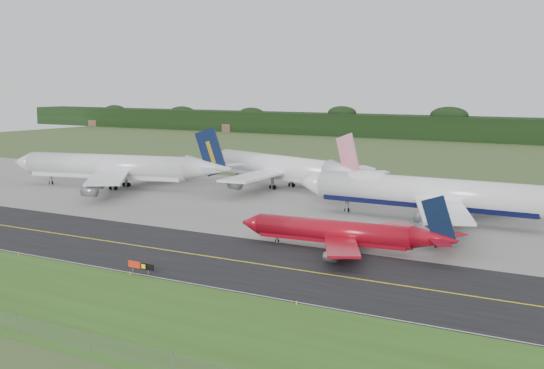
{
  "coord_description": "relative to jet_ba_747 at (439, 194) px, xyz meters",
  "views": [
    {
      "loc": [
        78.04,
        -105.81,
        29.7
      ],
      "look_at": [
        -1.9,
        22.0,
        9.23
      ],
      "focal_mm": 50.0,
      "sensor_mm": 36.0,
      "label": 1
    }
  ],
  "objects": [
    {
      "name": "grass_verge",
      "position": [
        -23.71,
        -82.95,
        -6.03
      ],
      "size": [
        400.0,
        30.0,
        0.01
      ],
      "primitive_type": "cube",
      "color": "#345719",
      "rests_on": "ground"
    },
    {
      "name": "edge_marker_center",
      "position": [
        -25.01,
        -68.45,
        -5.79
      ],
      "size": [
        0.16,
        0.16,
        0.5
      ],
      "primitive_type": "cylinder",
      "color": "yellow",
      "rests_on": "ground"
    },
    {
      "name": "jet_red_737",
      "position": [
        -4.7,
        -35.04,
        -2.97
      ],
      "size": [
        41.09,
        33.41,
        11.09
      ],
      "color": "maroon",
      "rests_on": "ground"
    },
    {
      "name": "taxiway",
      "position": [
        -23.71,
        -51.95,
        -6.03
      ],
      "size": [
        400.0,
        32.0,
        0.02
      ],
      "primitive_type": "cube",
      "color": "black",
      "rests_on": "ground"
    },
    {
      "name": "jet_ba_747",
      "position": [
        0.0,
        0.0,
        0.0
      ],
      "size": [
        70.39,
        58.46,
        17.74
      ],
      "color": "white",
      "rests_on": "ground"
    },
    {
      "name": "jet_navy_gold",
      "position": [
        -93.97,
        2.28,
        -0.21
      ],
      "size": [
        68.08,
        58.24,
        17.73
      ],
      "color": "silver",
      "rests_on": "ground"
    },
    {
      "name": "edge_marker_left",
      "position": [
        -50.81,
        -68.45,
        -5.79
      ],
      "size": [
        0.16,
        0.16,
        0.5
      ],
      "primitive_type": "cylinder",
      "color": "yellow",
      "rests_on": "ground"
    },
    {
      "name": "taxiway_sign",
      "position": [
        -24.16,
        -66.91,
        -4.8
      ],
      "size": [
        5.27,
        0.41,
        1.76
      ],
      "color": "slate",
      "rests_on": "ground"
    },
    {
      "name": "jet_star_tail",
      "position": [
        -55.49,
        26.97,
        -0.38
      ],
      "size": [
        62.73,
        51.03,
        16.97
      ],
      "color": "white",
      "rests_on": "ground"
    },
    {
      "name": "edge_marker_right",
      "position": [
        4.87,
        -68.45,
        -5.79
      ],
      "size": [
        0.16,
        0.16,
        0.5
      ],
      "primitive_type": "cylinder",
      "color": "yellow",
      "rests_on": "ground"
    },
    {
      "name": "apron",
      "position": [
        -23.71,
        3.05,
        -6.03
      ],
      "size": [
        400.0,
        78.0,
        0.01
      ],
      "primitive_type": "cube",
      "color": "gray",
      "rests_on": "ground"
    },
    {
      "name": "taxiway_edge_line",
      "position": [
        -23.71,
        -67.45,
        -6.01
      ],
      "size": [
        400.0,
        0.25,
        0.0
      ],
      "primitive_type": "cube",
      "color": "silver",
      "rests_on": "taxiway"
    },
    {
      "name": "ground",
      "position": [
        -23.71,
        -47.95,
        -6.04
      ],
      "size": [
        600.0,
        600.0,
        0.0
      ],
      "primitive_type": "plane",
      "color": "#395527",
      "rests_on": "ground"
    },
    {
      "name": "taxiway_centreline",
      "position": [
        -23.71,
        -51.95,
        -6.01
      ],
      "size": [
        400.0,
        0.4,
        0.0
      ],
      "primitive_type": "cube",
      "color": "yellow",
      "rests_on": "taxiway"
    }
  ]
}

